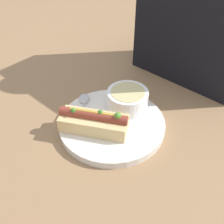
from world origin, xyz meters
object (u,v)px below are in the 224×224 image
Objects in this scene: soup_bowl at (127,99)px; spoon at (84,102)px; hot_dog at (94,122)px; seated_diner at (202,5)px.

spoon is (-0.10, -0.07, -0.02)m from soup_bowl.
soup_bowl is (0.01, 0.12, 0.00)m from hot_dog.
seated_diner is (0.03, 0.40, 0.17)m from hot_dog.
hot_dog is at bearing -94.25° from seated_diner.
seated_diner is at bearing 85.01° from soup_bowl.
soup_bowl is 0.21× the size of seated_diner.
seated_diner reaches higher than soup_bowl.
seated_diner is at bearing 56.99° from hot_dog.
spoon is 0.41m from seated_diner.
spoon is at bearing -145.16° from soup_bowl.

